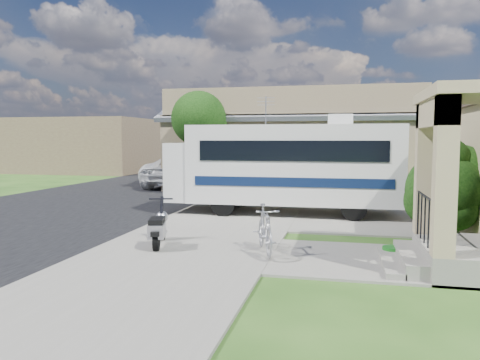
% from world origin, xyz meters
% --- Properties ---
extents(ground, '(120.00, 120.00, 0.00)m').
position_xyz_m(ground, '(0.00, 0.00, 0.00)').
color(ground, '#1F4111').
extents(street_slab, '(9.00, 80.00, 0.02)m').
position_xyz_m(street_slab, '(-7.50, 10.00, 0.01)').
color(street_slab, black).
rests_on(street_slab, ground).
extents(sidewalk_slab, '(4.00, 80.00, 0.06)m').
position_xyz_m(sidewalk_slab, '(-1.00, 10.00, 0.03)').
color(sidewalk_slab, slate).
rests_on(sidewalk_slab, ground).
extents(driveway_slab, '(7.00, 6.00, 0.05)m').
position_xyz_m(driveway_slab, '(1.50, 4.50, 0.03)').
color(driveway_slab, slate).
rests_on(driveway_slab, ground).
extents(walk_slab, '(4.00, 3.00, 0.05)m').
position_xyz_m(walk_slab, '(3.00, -1.00, 0.03)').
color(walk_slab, slate).
rests_on(walk_slab, ground).
extents(warehouse, '(12.50, 8.40, 5.04)m').
position_xyz_m(warehouse, '(0.00, 13.97, 1.99)').
color(warehouse, '#7F6A4F').
rests_on(warehouse, ground).
extents(distant_bldg_far, '(10.00, 8.00, 4.00)m').
position_xyz_m(distant_bldg_far, '(-17.00, 22.00, 2.00)').
color(distant_bldg_far, brown).
rests_on(distant_bldg_far, ground).
extents(distant_bldg_near, '(8.00, 7.00, 3.20)m').
position_xyz_m(distant_bldg_near, '(-15.00, 34.00, 1.60)').
color(distant_bldg_near, '#7F6A4F').
rests_on(distant_bldg_near, ground).
extents(street_tree_a, '(2.44, 2.40, 4.58)m').
position_xyz_m(street_tree_a, '(-3.70, 9.05, 3.25)').
color(street_tree_a, black).
rests_on(street_tree_a, ground).
extents(street_tree_b, '(2.44, 2.40, 4.73)m').
position_xyz_m(street_tree_b, '(-3.70, 19.05, 3.39)').
color(street_tree_b, black).
rests_on(street_tree_b, ground).
extents(street_tree_c, '(2.44, 2.40, 4.42)m').
position_xyz_m(street_tree_c, '(-3.70, 28.05, 3.10)').
color(street_tree_c, black).
rests_on(street_tree_c, ground).
extents(motorhome, '(7.50, 2.52, 3.83)m').
position_xyz_m(motorhome, '(0.57, 4.62, 1.65)').
color(motorhome, silver).
rests_on(motorhome, ground).
extents(shrub, '(2.07, 1.97, 2.54)m').
position_xyz_m(shrub, '(4.92, 1.66, 1.30)').
color(shrub, black).
rests_on(shrub, ground).
extents(scooter, '(0.74, 1.57, 1.05)m').
position_xyz_m(scooter, '(-1.64, -0.86, 0.47)').
color(scooter, black).
rests_on(scooter, ground).
extents(bicycle, '(1.00, 1.78, 1.03)m').
position_xyz_m(bicycle, '(0.82, -0.99, 0.51)').
color(bicycle, '#939299').
rests_on(bicycle, ground).
extents(pickup_truck, '(3.05, 6.14, 1.67)m').
position_xyz_m(pickup_truck, '(-5.70, 12.69, 0.84)').
color(pickup_truck, silver).
rests_on(pickup_truck, ground).
extents(van, '(2.56, 5.84, 1.67)m').
position_xyz_m(van, '(-6.75, 19.44, 0.83)').
color(van, silver).
rests_on(van, ground).
extents(garden_hose, '(0.43, 0.43, 0.19)m').
position_xyz_m(garden_hose, '(3.46, -0.51, 0.10)').
color(garden_hose, '#125B15').
rests_on(garden_hose, ground).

